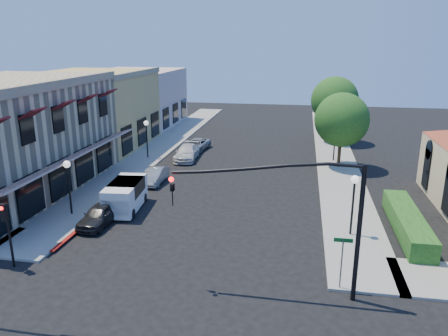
% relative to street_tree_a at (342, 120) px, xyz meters
% --- Properties ---
extents(ground, '(120.00, 120.00, 0.00)m').
position_rel_street_tree_a_xyz_m(ground, '(-8.80, -22.00, -4.19)').
color(ground, black).
rests_on(ground, ground).
extents(sidewalk_left, '(3.50, 50.00, 0.12)m').
position_rel_street_tree_a_xyz_m(sidewalk_left, '(-17.55, 5.00, -4.13)').
color(sidewalk_left, gray).
rests_on(sidewalk_left, ground).
extents(sidewalk_right, '(3.50, 50.00, 0.12)m').
position_rel_street_tree_a_xyz_m(sidewalk_right, '(-0.05, 5.00, -4.13)').
color(sidewalk_right, gray).
rests_on(sidewalk_right, ground).
extents(curb_red_strip, '(0.25, 10.00, 0.06)m').
position_rel_street_tree_a_xyz_m(curb_red_strip, '(-15.70, -14.00, -4.19)').
color(curb_red_strip, maroon).
rests_on(curb_red_strip, ground).
extents(yellow_stucco_building, '(10.00, 12.00, 7.60)m').
position_rel_street_tree_a_xyz_m(yellow_stucco_building, '(-24.30, 4.00, -0.39)').
color(yellow_stucco_building, tan).
rests_on(yellow_stucco_building, ground).
extents(pink_stucco_building, '(10.00, 12.00, 7.00)m').
position_rel_street_tree_a_xyz_m(pink_stucco_building, '(-24.30, 16.00, -0.69)').
color(pink_stucco_building, beige).
rests_on(pink_stucco_building, ground).
extents(hedge, '(1.40, 8.00, 1.10)m').
position_rel_street_tree_a_xyz_m(hedge, '(2.90, -13.00, -4.19)').
color(hedge, '#1D4A15').
rests_on(hedge, ground).
extents(street_tree_a, '(4.56, 4.56, 6.48)m').
position_rel_street_tree_a_xyz_m(street_tree_a, '(0.00, 0.00, 0.00)').
color(street_tree_a, '#372416').
rests_on(street_tree_a, ground).
extents(street_tree_b, '(4.94, 4.94, 7.02)m').
position_rel_street_tree_a_xyz_m(street_tree_b, '(0.00, 10.00, 0.35)').
color(street_tree_b, '#372416').
rests_on(street_tree_b, ground).
extents(signal_mast_arm, '(8.01, 0.39, 6.00)m').
position_rel_street_tree_a_xyz_m(signal_mast_arm, '(-2.94, -20.50, -0.11)').
color(signal_mast_arm, black).
rests_on(signal_mast_arm, ground).
extents(secondary_signal, '(0.28, 0.42, 3.32)m').
position_rel_street_tree_a_xyz_m(secondary_signal, '(-16.80, -20.59, -1.88)').
color(secondary_signal, black).
rests_on(secondary_signal, ground).
extents(street_name_sign, '(0.80, 0.06, 2.50)m').
position_rel_street_tree_a_xyz_m(street_name_sign, '(-1.30, -19.80, -2.50)').
color(street_name_sign, '#595B5E').
rests_on(street_name_sign, ground).
extents(lamppost_left_near, '(0.44, 0.44, 3.57)m').
position_rel_street_tree_a_xyz_m(lamppost_left_near, '(-17.30, -14.00, -1.46)').
color(lamppost_left_near, black).
rests_on(lamppost_left_near, ground).
extents(lamppost_left_far, '(0.44, 0.44, 3.57)m').
position_rel_street_tree_a_xyz_m(lamppost_left_far, '(-17.30, 0.00, -1.46)').
color(lamppost_left_far, black).
rests_on(lamppost_left_far, ground).
extents(lamppost_right_near, '(0.44, 0.44, 3.57)m').
position_rel_street_tree_a_xyz_m(lamppost_right_near, '(-0.30, -14.00, -1.46)').
color(lamppost_right_near, black).
rests_on(lamppost_right_near, ground).
extents(lamppost_right_far, '(0.44, 0.44, 3.57)m').
position_rel_street_tree_a_xyz_m(lamppost_right_far, '(-0.30, 2.00, -1.46)').
color(lamppost_right_far, black).
rests_on(lamppost_right_far, ground).
extents(white_van, '(2.21, 4.37, 1.87)m').
position_rel_street_tree_a_xyz_m(white_van, '(-14.30, -12.52, -3.11)').
color(white_van, white).
rests_on(white_van, ground).
extents(parked_car_a, '(1.67, 3.75, 1.25)m').
position_rel_street_tree_a_xyz_m(parked_car_a, '(-14.90, -15.03, -3.57)').
color(parked_car_a, black).
rests_on(parked_car_a, ground).
extents(parked_car_b, '(1.24, 3.55, 1.17)m').
position_rel_street_tree_a_xyz_m(parked_car_b, '(-14.23, -6.86, -3.61)').
color(parked_car_b, '#97999C').
rests_on(parked_car_b, ground).
extents(parked_car_c, '(2.16, 4.68, 1.33)m').
position_rel_street_tree_a_xyz_m(parked_car_c, '(-13.60, 0.25, -3.53)').
color(parked_car_c, beige).
rests_on(parked_car_c, ground).
extents(parked_car_d, '(2.40, 4.25, 1.12)m').
position_rel_street_tree_a_xyz_m(parked_car_d, '(-13.60, 4.00, -3.63)').
color(parked_car_d, '#9E9FA3').
rests_on(parked_car_d, ground).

